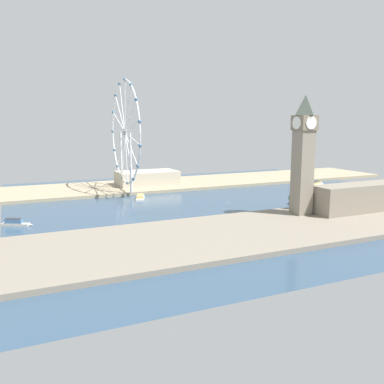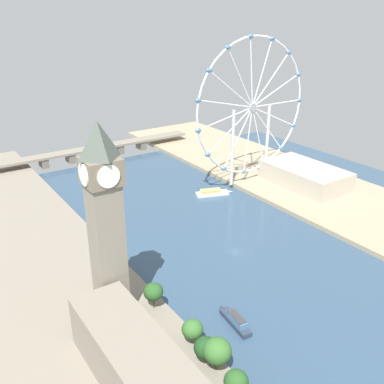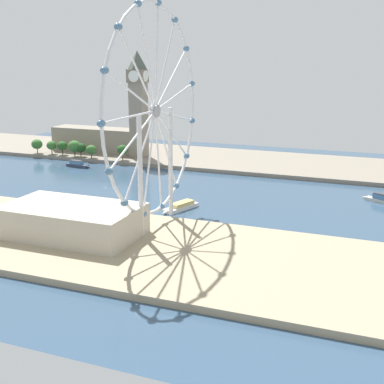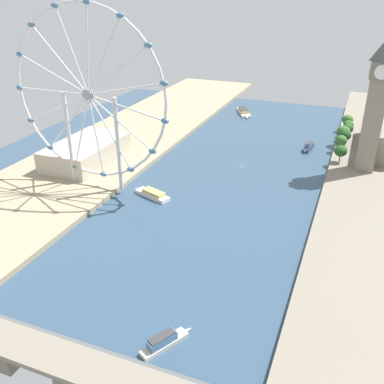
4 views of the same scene
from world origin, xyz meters
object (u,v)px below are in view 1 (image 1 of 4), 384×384
at_px(parliament_block, 360,197).
at_px(tour_boat_0, 314,184).
at_px(tour_boat_3, 300,201).
at_px(clock_tower, 303,153).
at_px(tour_boat_2, 140,197).
at_px(ferris_wheel, 125,133).
at_px(riverside_hall, 147,178).
at_px(tour_boat_1, 15,223).

xyz_separation_m(parliament_block, tour_boat_0, (128.52, -67.19, -11.51)).
height_order(tour_boat_0, tour_boat_3, tour_boat_3).
bearing_deg(clock_tower, tour_boat_2, 36.03).
relative_size(ferris_wheel, tour_boat_0, 3.06).
bearing_deg(clock_tower, tour_boat_0, -44.32).
xyz_separation_m(clock_tower, tour_boat_0, (118.15, -115.38, -46.51)).
relative_size(riverside_hall, tour_boat_0, 1.81).
relative_size(parliament_block, tour_boat_2, 2.82).
height_order(ferris_wheel, tour_boat_1, ferris_wheel).
bearing_deg(tour_boat_1, tour_boat_3, 23.74).
bearing_deg(tour_boat_1, riverside_hall, 71.08).
bearing_deg(ferris_wheel, parliament_block, -140.60).
bearing_deg(clock_tower, tour_boat_1, 72.49).
distance_m(clock_tower, tour_boat_3, 71.57).
bearing_deg(parliament_block, tour_boat_2, 46.05).
distance_m(clock_tower, tour_boat_0, 171.56).
xyz_separation_m(tour_boat_0, tour_boat_2, (2.53, 203.14, -0.20)).
relative_size(clock_tower, tour_boat_1, 4.07).
height_order(riverside_hall, tour_boat_2, riverside_hall).
height_order(clock_tower, tour_boat_2, clock_tower).
relative_size(tour_boat_0, tour_boat_2, 1.26).
relative_size(clock_tower, riverside_hall, 1.34).
bearing_deg(tour_boat_0, riverside_hall, -47.48).
height_order(riverside_hall, tour_boat_1, riverside_hall).
bearing_deg(ferris_wheel, tour_boat_1, 132.45).
distance_m(clock_tower, riverside_hall, 200.29).
relative_size(clock_tower, tour_boat_2, 3.07).
relative_size(ferris_wheel, tour_boat_3, 4.65).
bearing_deg(parliament_block, tour_boat_3, 14.89).
xyz_separation_m(riverside_hall, tour_boat_1, (-125.74, 137.10, -8.13)).
distance_m(parliament_block, tour_boat_2, 189.20).
bearing_deg(tour_boat_2, tour_boat_3, -103.06).
height_order(parliament_block, tour_boat_2, parliament_block).
relative_size(tour_boat_0, tour_boat_1, 1.67).
bearing_deg(riverside_hall, tour_boat_0, -111.72).
bearing_deg(tour_boat_1, clock_tower, 11.05).
height_order(tour_boat_2, tour_boat_3, tour_boat_3).
distance_m(clock_tower, ferris_wheel, 182.78).
bearing_deg(tour_boat_3, parliament_block, 112.04).
bearing_deg(riverside_hall, tour_boat_2, 156.68).
relative_size(parliament_block, tour_boat_0, 2.24).
height_order(ferris_wheel, riverside_hall, ferris_wheel).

